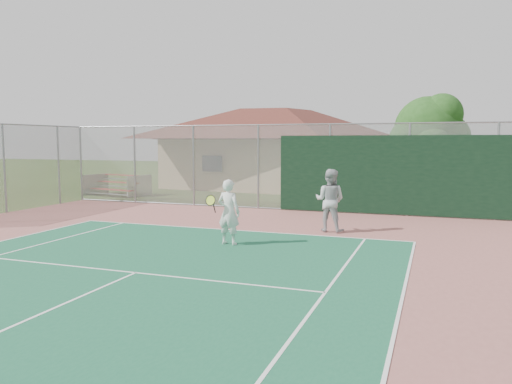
# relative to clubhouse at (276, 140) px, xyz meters

# --- Properties ---
(back_fence) EXTENTS (20.08, 0.11, 3.53)m
(back_fence) POSITION_rel_clubhouse_xyz_m (5.42, -9.78, -1.21)
(back_fence) COLOR gray
(back_fence) RESTS_ON ground
(side_fence_left) EXTENTS (0.08, 9.00, 3.50)m
(side_fence_left) POSITION_rel_clubhouse_xyz_m (-6.69, -14.26, -1.12)
(side_fence_left) COLOR gray
(side_fence_left) RESTS_ON ground
(clubhouse) EXTENTS (13.93, 10.03, 5.66)m
(clubhouse) POSITION_rel_clubhouse_xyz_m (0.00, 0.00, 0.00)
(clubhouse) COLOR tan
(clubhouse) RESTS_ON ground
(bleachers) EXTENTS (3.12, 2.12, 1.08)m
(bleachers) POSITION_rel_clubhouse_xyz_m (-6.47, -7.28, -2.30)
(bleachers) COLOR #A12E25
(bleachers) RESTS_ON ground
(tree) EXTENTS (3.55, 3.36, 4.95)m
(tree) POSITION_rel_clubhouse_xyz_m (8.95, -5.15, 0.38)
(tree) COLOR #3B2915
(tree) RESTS_ON ground
(player_white_front) EXTENTS (0.92, 0.68, 1.78)m
(player_white_front) POSITION_rel_clubhouse_xyz_m (4.03, -16.94, -1.98)
(player_white_front) COLOR white
(player_white_front) RESTS_ON ground
(player_grey_back) EXTENTS (1.02, 0.84, 1.95)m
(player_grey_back) POSITION_rel_clubhouse_xyz_m (6.21, -14.03, -1.90)
(player_grey_back) COLOR #AEB0B3
(player_grey_back) RESTS_ON ground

